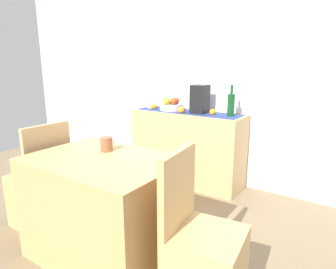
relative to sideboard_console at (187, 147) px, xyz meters
The scene contains 20 objects.
ground_plane 1.03m from the sideboard_console, 77.74° to the right, with size 6.40×6.40×0.02m, color #7A664C.
room_wall_rear 0.99m from the sideboard_console, 52.44° to the left, with size 6.40×0.06×2.70m, color silver.
sideboard_console is the anchor object (origin of this frame).
table_runner 0.41m from the sideboard_console, ahead, with size 1.22×0.32×0.01m, color navy.
fruit_bowl 0.50m from the sideboard_console, behind, with size 0.27×0.27×0.07m, color silver.
apple_center 0.56m from the sideboard_console, 163.65° to the left, with size 0.07×0.07×0.07m, color #B93720.
apple_right 0.57m from the sideboard_console, behind, with size 0.07×0.07×0.07m, color gold.
apple_upper 0.55m from the sideboard_console, 166.90° to the right, with size 0.08×0.08×0.08m, color #AF3C1A.
apple_front 0.59m from the sideboard_console, 160.69° to the right, with size 0.08×0.08×0.08m, color gold.
apple_left 0.60m from the sideboard_console, behind, with size 0.07×0.07×0.07m, color red.
wine_bottle 0.74m from the sideboard_console, ahead, with size 0.07×0.07×0.32m.
coffee_maker 0.59m from the sideboard_console, ahead, with size 0.16×0.18×0.31m, color black.
ceramic_vase 0.72m from the sideboard_console, behind, with size 0.08×0.08×0.17m, color silver.
orange_loose_far 0.46m from the sideboard_console, 96.54° to the right, with size 0.08×0.08×0.08m, color orange.
orange_loose_mid 0.55m from the sideboard_console, ahead, with size 0.07×0.07×0.07m, color orange.
orange_loose_end 0.62m from the sideboard_console, behind, with size 0.07×0.07×0.07m, color orange.
dining_table 1.53m from the sideboard_console, 81.66° to the right, with size 1.02×0.71×0.74m, color tan.
coffee_cup 1.44m from the sideboard_console, 84.80° to the right, with size 0.09×0.09×0.10m, color brown.
chair_near_window 1.62m from the sideboard_console, 109.91° to the right, with size 0.41×0.41×0.90m.
chair_by_corner 1.82m from the sideboard_console, 56.78° to the right, with size 0.44×0.44×0.90m.
Camera 1 is at (1.44, -1.91, 1.36)m, focal length 31.47 mm.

